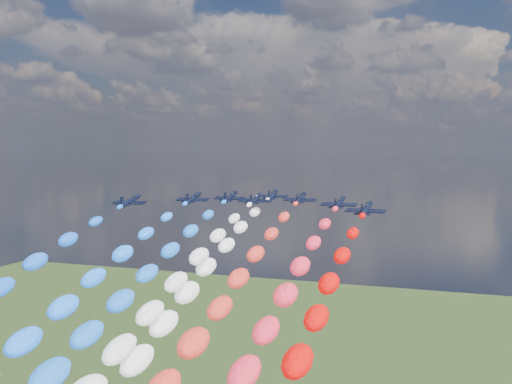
% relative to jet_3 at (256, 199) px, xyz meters
% --- Properties ---
extents(jet_0, '(8.49, 11.41, 4.51)m').
position_rel_jet_3_xyz_m(jet_0, '(-25.84, -14.70, 0.00)').
color(jet_0, black).
extents(jet_1, '(8.72, 11.57, 4.51)m').
position_rel_jet_3_xyz_m(jet_1, '(-15.60, -2.13, 0.00)').
color(jet_1, black).
extents(trail_1, '(5.72, 129.66, 48.86)m').
position_rel_jet_3_xyz_m(trail_1, '(-15.60, -68.61, -22.49)').
color(trail_1, '#1C6DFF').
extents(jet_2, '(8.40, 11.34, 4.51)m').
position_rel_jet_3_xyz_m(jet_2, '(-8.48, 4.83, 0.00)').
color(jet_2, black).
extents(trail_2, '(5.72, 129.66, 48.86)m').
position_rel_jet_3_xyz_m(trail_2, '(-8.48, -61.65, -22.49)').
color(trail_2, blue).
extents(jet_3, '(8.59, 11.48, 4.51)m').
position_rel_jet_3_xyz_m(jet_3, '(0.00, 0.00, 0.00)').
color(jet_3, black).
extents(jet_4, '(8.77, 11.61, 4.51)m').
position_rel_jet_3_xyz_m(jet_4, '(-0.25, 14.32, 0.00)').
color(jet_4, black).
extents(trail_4, '(5.72, 129.66, 48.86)m').
position_rel_jet_3_xyz_m(trail_4, '(-0.25, -52.17, -22.49)').
color(trail_4, white).
extents(jet_5, '(8.47, 11.39, 4.51)m').
position_rel_jet_3_xyz_m(jet_5, '(9.52, 6.26, 0.00)').
color(jet_5, black).
extents(jet_6, '(8.29, 11.26, 4.51)m').
position_rel_jet_3_xyz_m(jet_6, '(21.13, -3.05, 0.00)').
color(jet_6, black).
extents(jet_7, '(8.67, 11.54, 4.51)m').
position_rel_jet_3_xyz_m(jet_7, '(29.09, -14.77, 0.00)').
color(jet_7, black).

